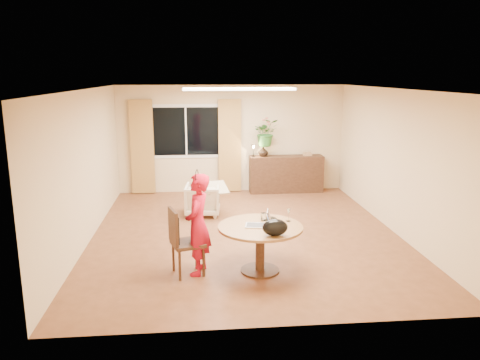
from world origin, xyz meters
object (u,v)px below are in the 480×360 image
Objects in this scene: child at (198,224)px; sideboard at (286,174)px; dining_table at (260,236)px; armchair at (203,199)px; dining_chair at (188,241)px.

child reaches higher than sideboard.
dining_table is 0.92m from child.
armchair is 2.72m from sideboard.
dining_table is 3.06m from armchair.
armchair is 0.40× the size of sideboard.
dining_table is 0.83× the size of child.
sideboard is (1.28, 4.69, -0.11)m from dining_table.
dining_table is 1.24× the size of dining_chair.
dining_chair is (-1.05, 0.01, -0.06)m from dining_table.
dining_chair is 0.56× the size of sideboard.
child is at bearing 92.65° from armchair.
child is at bearing 177.75° from dining_table.
dining_table is at bearing -17.80° from dining_chair.
dining_chair reaches higher than armchair.
child is 2.10× the size of armchair.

